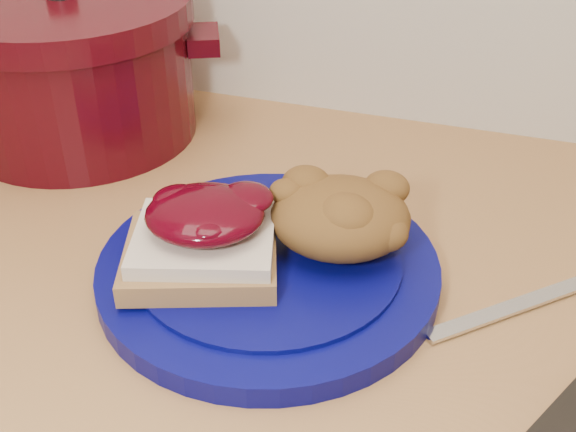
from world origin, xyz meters
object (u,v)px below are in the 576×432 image
(butter_knife, at_px, (523,303))
(pepper_grinder, at_px, (115,60))
(plate, at_px, (268,269))
(dutch_oven, at_px, (73,66))

(butter_knife, bearing_deg, pepper_grinder, 112.01)
(plate, xyz_separation_m, pepper_grinder, (-0.27, 0.24, 0.05))
(pepper_grinder, bearing_deg, dutch_oven, -102.02)
(butter_knife, bearing_deg, dutch_oven, 118.86)
(dutch_oven, bearing_deg, butter_knife, -17.88)
(dutch_oven, bearing_deg, plate, -32.96)
(butter_knife, relative_size, pepper_grinder, 1.45)
(plate, bearing_deg, pepper_grinder, 137.89)
(plate, distance_m, butter_knife, 0.20)
(plate, relative_size, pepper_grinder, 2.25)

